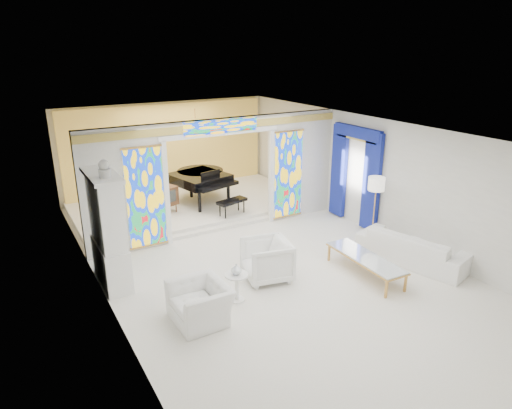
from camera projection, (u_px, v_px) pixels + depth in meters
floor at (260, 259)px, 10.62m from camera, size 12.00×12.00×0.00m
ceiling at (260, 131)px, 9.63m from camera, size 7.00×12.00×0.02m
wall_back at (167, 148)px, 15.02m from camera, size 7.00×0.02×3.00m
wall_left at (98, 228)px, 8.47m from camera, size 0.02×12.00×3.00m
wall_right at (376, 177)px, 11.79m from camera, size 0.02×12.00×3.00m
partition_wall at (220, 171)px, 11.70m from camera, size 7.00×0.22×3.00m
stained_glass_left at (145, 198)px, 10.77m from camera, size 0.90×0.04×2.40m
stained_glass_right at (288, 175)px, 12.70m from camera, size 0.90×0.04×2.40m
stained_glass_transom at (221, 126)px, 11.23m from camera, size 2.00×0.04×0.34m
alcove_platform at (192, 205)px, 13.94m from camera, size 6.80×3.80×0.18m
gold_curtain_back at (169, 149)px, 14.92m from camera, size 6.70×0.10×2.90m
chandelier at (195, 124)px, 13.14m from camera, size 0.48×0.48×0.30m
blue_drapes at (355, 168)px, 12.28m from camera, size 0.14×1.85×2.65m
china_cabinet at (108, 231)px, 9.20m from camera, size 0.56×1.46×2.72m
armchair_left at (200, 303)px, 8.17m from camera, size 0.96×1.09×0.70m
armchair_right at (267, 260)px, 9.60m from camera, size 1.13×1.11×0.87m
sofa at (413, 247)px, 10.38m from camera, size 1.58×2.62×0.72m
side_table at (237, 283)px, 8.79m from camera, size 0.52×0.52×0.57m
vase at (236, 269)px, 8.69m from camera, size 0.21×0.21×0.21m
coffee_table at (365, 258)px, 9.75m from camera, size 0.69×2.01×0.45m
floor_lamp at (376, 187)px, 11.15m from camera, size 0.50×0.50×1.68m
grand_piano at (201, 178)px, 13.82m from camera, size 1.93×2.97×1.09m
tv_console at (165, 196)px, 12.86m from camera, size 0.77×0.64×0.76m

